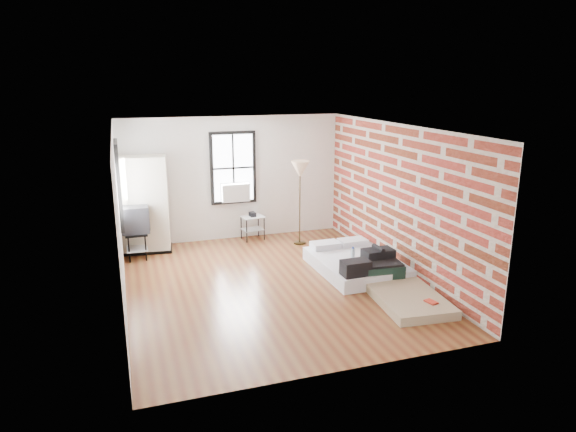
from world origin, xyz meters
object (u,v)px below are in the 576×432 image
object	(u,v)px
side_table	(253,221)
tv_stand	(135,220)
mattress_bare	(398,288)
floor_lamp	(300,173)
mattress_main	(356,263)
wardrobe	(144,205)

from	to	relation	value
side_table	tv_stand	size ratio (longest dim) A/B	0.59
mattress_bare	floor_lamp	distance (m)	3.60
mattress_main	floor_lamp	distance (m)	2.49
mattress_main	wardrobe	distance (m)	4.60
mattress_bare	side_table	xyz separation A→B (m)	(-1.58, 3.84, 0.31)
wardrobe	floor_lamp	bearing A→B (deg)	-2.82
floor_lamp	mattress_bare	bearing A→B (deg)	-78.57
mattress_bare	side_table	size ratio (longest dim) A/B	3.10
floor_lamp	tv_stand	world-z (taller)	floor_lamp
tv_stand	floor_lamp	bearing A→B (deg)	-4.17
wardrobe	floor_lamp	size ratio (longest dim) A/B	1.10
mattress_bare	mattress_main	bearing A→B (deg)	103.97
mattress_main	floor_lamp	xyz separation A→B (m)	(-0.45, 1.98, 1.44)
mattress_bare	side_table	bearing A→B (deg)	117.28
mattress_main	floor_lamp	bearing A→B (deg)	101.55
wardrobe	floor_lamp	world-z (taller)	wardrobe
side_table	tv_stand	world-z (taller)	tv_stand
side_table	wardrobe	bearing A→B (deg)	-178.31
mattress_main	mattress_bare	world-z (taller)	mattress_main
mattress_bare	wardrobe	bearing A→B (deg)	141.25
mattress_main	mattress_bare	xyz separation A→B (m)	(0.20, -1.23, -0.05)
wardrobe	floor_lamp	xyz separation A→B (m)	(3.29, -0.55, 0.59)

